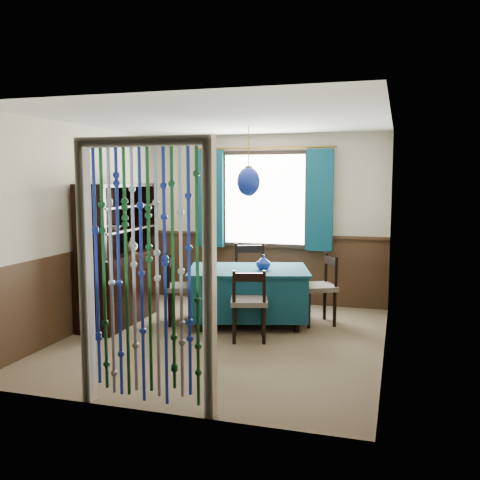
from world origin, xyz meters
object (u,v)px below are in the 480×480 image
(chair_far, at_px, (251,276))
(vase_table, at_px, (263,263))
(pendant_lamp, at_px, (249,182))
(chair_right, at_px, (320,287))
(bowl_shelf, at_px, (113,228))
(dining_table, at_px, (248,292))
(sideboard, at_px, (118,275))
(chair_left, at_px, (181,288))
(vase_sideboard, at_px, (131,244))
(chair_near, at_px, (249,302))

(chair_far, relative_size, vase_table, 5.47)
(chair_far, relative_size, pendant_lamp, 1.09)
(chair_right, relative_size, bowl_shelf, 4.19)
(vase_table, bearing_deg, dining_table, 172.83)
(sideboard, bearing_deg, chair_left, 10.96)
(dining_table, distance_m, vase_table, 0.43)
(chair_far, height_order, pendant_lamp, pendant_lamp)
(chair_left, xyz_separation_m, vase_sideboard, (-0.75, 0.09, 0.53))
(chair_far, relative_size, sideboard, 0.52)
(vase_sideboard, bearing_deg, chair_right, 9.34)
(chair_near, bearing_deg, sideboard, 154.63)
(vase_table, xyz_separation_m, vase_sideboard, (-1.78, -0.11, 0.19))
(vase_table, bearing_deg, chair_right, 23.61)
(dining_table, xyz_separation_m, vase_sideboard, (-1.58, -0.14, 0.58))
(pendant_lamp, bearing_deg, vase_sideboard, -175.09)
(dining_table, distance_m, bowl_shelf, 1.88)
(chair_near, xyz_separation_m, sideboard, (-1.84, 0.30, 0.17))
(dining_table, xyz_separation_m, chair_far, (-0.16, 0.69, 0.08))
(chair_left, distance_m, bowl_shelf, 1.15)
(chair_left, relative_size, vase_sideboard, 4.36)
(dining_table, height_order, vase_table, vase_table)
(vase_sideboard, bearing_deg, bowl_shelf, -90.00)
(sideboard, distance_m, pendant_lamp, 2.07)
(chair_near, height_order, pendant_lamp, pendant_lamp)
(dining_table, bearing_deg, pendant_lamp, -105.87)
(dining_table, relative_size, chair_far, 1.83)
(pendant_lamp, xyz_separation_m, vase_table, (0.20, -0.03, -1.01))
(chair_near, distance_m, bowl_shelf, 1.96)
(pendant_lamp, xyz_separation_m, bowl_shelf, (-1.58, -0.59, -0.57))
(bowl_shelf, bearing_deg, sideboard, 106.23)
(bowl_shelf, bearing_deg, chair_near, -3.13)
(dining_table, height_order, chair_near, chair_near)
(dining_table, xyz_separation_m, chair_near, (0.20, -0.69, 0.03))
(dining_table, xyz_separation_m, chair_left, (-0.83, -0.22, 0.05))
(chair_near, relative_size, chair_left, 0.96)
(chair_near, xyz_separation_m, chair_right, (0.67, 0.96, 0.02))
(chair_far, xyz_separation_m, chair_left, (-0.67, -0.91, -0.03))
(pendant_lamp, bearing_deg, sideboard, -166.69)
(dining_table, relative_size, sideboard, 0.96)
(chair_far, height_order, sideboard, sideboard)
(chair_near, height_order, chair_left, chair_left)
(chair_far, height_order, bowl_shelf, bowl_shelf)
(chair_near, distance_m, pendant_lamp, 1.55)
(chair_left, xyz_separation_m, sideboard, (-0.81, -0.17, 0.15))
(sideboard, height_order, vase_sideboard, sideboard)
(chair_right, height_order, pendant_lamp, pendant_lamp)
(chair_near, height_order, bowl_shelf, bowl_shelf)
(chair_left, height_order, vase_sideboard, vase_sideboard)
(sideboard, relative_size, vase_table, 10.44)
(chair_near, height_order, chair_right, chair_right)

